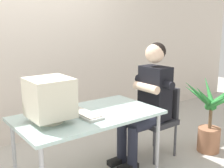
% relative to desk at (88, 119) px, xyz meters
% --- Properties ---
extents(wall_back, '(8.00, 0.10, 3.00)m').
position_rel_desk_xyz_m(wall_back, '(0.30, 1.40, 0.84)').
color(wall_back, beige).
rests_on(wall_back, ground_plane).
extents(desk, '(1.35, 0.76, 0.71)m').
position_rel_desk_xyz_m(desk, '(0.00, 0.00, 0.00)').
color(desk, '#B7B7BC').
rests_on(desk, ground_plane).
extents(crt_monitor, '(0.36, 0.35, 0.39)m').
position_rel_desk_xyz_m(crt_monitor, '(-0.38, -0.00, 0.27)').
color(crt_monitor, beige).
rests_on(crt_monitor, desk).
extents(keyboard, '(0.18, 0.42, 0.03)m').
position_rel_desk_xyz_m(keyboard, '(-0.06, -0.02, 0.07)').
color(keyboard, silver).
rests_on(keyboard, desk).
extents(office_chair, '(0.40, 0.40, 0.82)m').
position_rel_desk_xyz_m(office_chair, '(1.00, 0.04, -0.19)').
color(office_chair, '#4C4C51').
rests_on(office_chair, ground_plane).
extents(person_seated, '(0.70, 0.54, 1.34)m').
position_rel_desk_xyz_m(person_seated, '(0.82, 0.04, 0.07)').
color(person_seated, black).
rests_on(person_seated, ground_plane).
extents(potted_plant, '(0.75, 0.78, 0.92)m').
position_rel_desk_xyz_m(potted_plant, '(1.54, -0.30, -0.22)').
color(potted_plant, '#9E6647').
rests_on(potted_plant, ground_plane).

